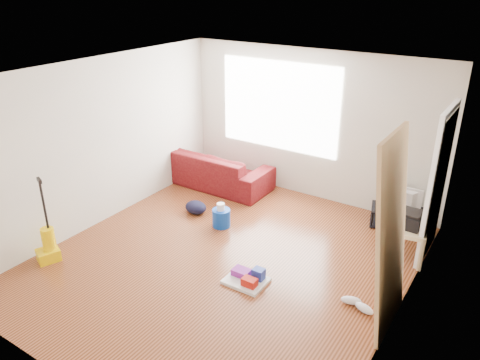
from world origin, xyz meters
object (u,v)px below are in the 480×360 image
Objects in this scene: bucket at (221,226)px; backpack at (196,213)px; tv_stand at (396,217)px; vacuum at (48,245)px; side_table at (404,230)px; sofa at (213,184)px; cleaning_tray at (248,278)px.

bucket is 0.76× the size of backpack.
tv_stand is 0.72× the size of vacuum.
backpack is (-3.13, -0.56, -0.40)m from side_table.
vacuum reaches higher than bucket.
side_table is 2.66m from bucket.
tv_stand is 3.14m from backpack.
sofa is 1.59m from bucket.
vacuum is (-0.82, -2.14, 0.22)m from backpack.
side_table is (0.30, -0.80, 0.25)m from tv_stand.
cleaning_tray is (-1.13, -2.46, -0.10)m from tv_stand.
sofa is at bearing 134.39° from cleaning_tray.
sofa is at bearing 116.70° from backpack.
sofa is 3.26m from vacuum.
sofa is at bearing 168.42° from tv_stand.
cleaning_tray is at bearing -130.98° from tv_stand.
backpack is (-2.83, -1.35, -0.15)m from tv_stand.
bucket is at bearing 138.12° from cleaning_tray.
cleaning_tray is (1.10, -0.99, 0.06)m from bucket.
bucket is at bearing -162.88° from tv_stand.
vacuum reaches higher than tv_stand.
vacuum is at bearing -157.69° from cleaning_tray.
side_table is 1.83× the size of backpack.
bucket is (1.05, -1.20, 0.00)m from sofa.
tv_stand is at bearing 110.62° from side_table.
cleaning_tray reaches higher than backpack.
side_table reaches higher than backpack.
sofa is at bearing 171.63° from side_table.
bucket is 0.24× the size of vacuum.
bucket reaches higher than backpack.
bucket is at bearing 130.93° from sofa.
cleaning_tray is at bearing -29.22° from backpack.
vacuum reaches higher than backpack.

